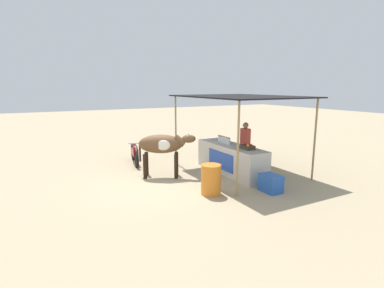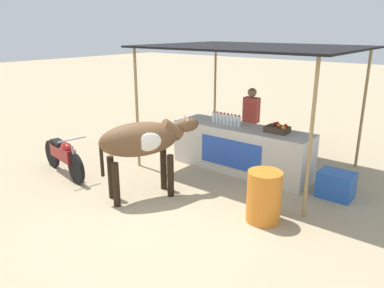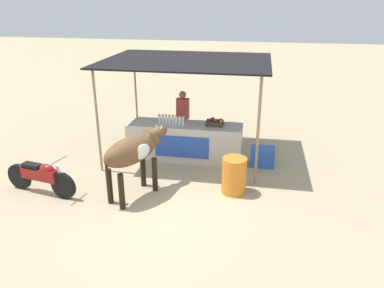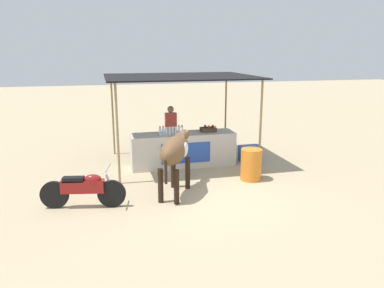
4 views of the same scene
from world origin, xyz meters
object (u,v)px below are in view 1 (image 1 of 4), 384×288
at_px(cooler_box, 271,183).
at_px(stall_counter, 231,159).
at_px(cow, 163,145).
at_px(fruit_crate, 247,147).
at_px(vendor_behind_counter, 245,145).
at_px(water_barrel, 211,180).
at_px(motorcycle_parked, 135,153).

bearing_deg(cooler_box, stall_counter, 177.28).
height_order(stall_counter, cow, cow).
bearing_deg(fruit_crate, stall_counter, -175.94).
bearing_deg(stall_counter, fruit_crate, 4.06).
bearing_deg(vendor_behind_counter, cooler_box, -20.69).
relative_size(fruit_crate, cooler_box, 0.73).
height_order(cooler_box, water_barrel, water_barrel).
height_order(cow, motorcycle_parked, cow).
bearing_deg(cow, cooler_box, 37.59).
bearing_deg(stall_counter, motorcycle_parked, -137.56).
height_order(stall_counter, vendor_behind_counter, vendor_behind_counter).
bearing_deg(fruit_crate, motorcycle_parked, -144.05).
relative_size(fruit_crate, water_barrel, 0.54).
bearing_deg(stall_counter, cow, -106.75).
height_order(cooler_box, motorcycle_parked, motorcycle_parked).
bearing_deg(water_barrel, cooler_box, 68.58).
xyz_separation_m(fruit_crate, cow, (-1.44, -2.23, 0.00)).
distance_m(fruit_crate, cooler_box, 1.50).
bearing_deg(water_barrel, stall_counter, 130.83).
distance_m(water_barrel, cow, 2.24).
distance_m(stall_counter, cow, 2.34).
bearing_deg(motorcycle_parked, fruit_crate, 35.95).
height_order(cooler_box, cow, cow).
bearing_deg(vendor_behind_counter, motorcycle_parked, -127.77).
bearing_deg(stall_counter, water_barrel, -49.17).
relative_size(fruit_crate, vendor_behind_counter, 0.27).
xyz_separation_m(fruit_crate, cooler_box, (1.27, -0.15, -0.79)).
height_order(vendor_behind_counter, cow, vendor_behind_counter).
xyz_separation_m(cooler_box, cow, (-2.70, -2.08, 0.79)).
bearing_deg(cow, motorcycle_parked, -171.83).
bearing_deg(vendor_behind_counter, cow, -98.74).
xyz_separation_m(water_barrel, cow, (-2.09, -0.52, 0.62)).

